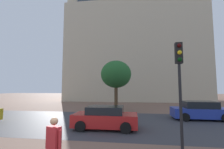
{
  "coord_description": "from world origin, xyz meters",
  "views": [
    {
      "loc": [
        1.87,
        -3.54,
        2.56
      ],
      "look_at": [
        -0.11,
        11.14,
        3.89
      ],
      "focal_mm": 24.39,
      "sensor_mm": 36.0,
      "label": 1
    }
  ],
  "objects_px": {
    "person_skater": "(54,145)",
    "traffic_light_pole": "(180,74)",
    "car_red": "(105,118)",
    "car_blue": "(200,111)"
  },
  "relations": [
    {
      "from": "person_skater",
      "to": "car_blue",
      "type": "relative_size",
      "value": 0.4
    },
    {
      "from": "car_red",
      "to": "car_blue",
      "type": "relative_size",
      "value": 0.92
    },
    {
      "from": "person_skater",
      "to": "car_red",
      "type": "relative_size",
      "value": 0.43
    },
    {
      "from": "person_skater",
      "to": "traffic_light_pole",
      "type": "xyz_separation_m",
      "value": [
        4.19,
        2.5,
        2.19
      ]
    },
    {
      "from": "car_blue",
      "to": "traffic_light_pole",
      "type": "xyz_separation_m",
      "value": [
        -3.5,
        -6.88,
        2.44
      ]
    },
    {
      "from": "traffic_light_pole",
      "to": "car_blue",
      "type": "bearing_deg",
      "value": 63.05
    },
    {
      "from": "person_skater",
      "to": "car_red",
      "type": "distance_m",
      "value": 5.62
    },
    {
      "from": "car_blue",
      "to": "person_skater",
      "type": "bearing_deg",
      "value": -129.34
    },
    {
      "from": "car_red",
      "to": "car_blue",
      "type": "distance_m",
      "value": 8.15
    },
    {
      "from": "person_skater",
      "to": "car_red",
      "type": "height_order",
      "value": "person_skater"
    }
  ]
}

